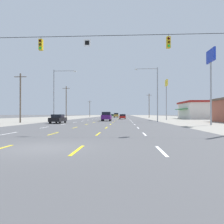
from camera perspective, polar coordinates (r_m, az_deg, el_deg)
The scene contains 20 objects.
ground_plane at distance 75.68m, azimuth 0.36°, elevation -1.68°, with size 572.00×572.00×0.00m, color #4C4C4F.
lot_apron_left at distance 80.77m, azimuth -17.47°, elevation -1.58°, with size 28.00×440.00×0.01m, color gray.
lot_apron_right at distance 78.46m, azimuth 18.73°, elevation -1.61°, with size 28.00×440.00×0.01m, color gray.
lane_markings at distance 114.14m, azimuth 1.31°, elevation -1.28°, with size 10.64×227.60×0.01m.
signal_span_wire at distance 18.76m, azimuth -9.12°, elevation 10.70°, with size 26.64×0.53×9.04m.
sedan_far_left_nearest at distance 36.64m, azimuth -13.95°, elevation -1.71°, with size 1.80×4.50×1.46m.
suv_center_turn_near at distance 47.76m, azimuth -1.44°, elevation -1.12°, with size 1.98×4.90×1.98m.
sedan_inner_right_mid at distance 64.51m, azimuth 2.77°, elevation -1.21°, with size 1.80×4.50×1.46m.
suv_center_turn_midfar at distance 96.21m, azimuth 1.10°, elevation -0.82°, with size 1.98×4.90×1.98m.
sedan_inner_right_far at distance 103.30m, azimuth 3.11°, elevation -0.95°, with size 1.80×4.50×1.46m.
sedan_inner_left_farther at distance 137.42m, azimuth 0.10°, elevation -0.84°, with size 1.80×4.50×1.46m.
storefront_right_row_1 at distance 73.30m, azimuth 22.12°, elevation 0.46°, with size 12.18×15.03×5.41m.
pole_sign_right_row_0 at distance 33.76m, azimuth 24.45°, elevation 10.98°, with size 0.24×2.78×10.50m.
pole_sign_right_row_1 at distance 57.84m, azimuth 14.03°, elevation 5.87°, with size 0.24×2.54×10.31m.
streetlight_left_row_0 at distance 44.57m, azimuth -14.40°, elevation 5.22°, with size 4.58×0.26×10.29m.
streetlight_right_row_0 at distance 42.94m, azimuth 11.24°, elevation 5.58°, with size 4.43×0.26×10.53m.
utility_pole_left_row_0 at distance 42.16m, azimuth -22.86°, elevation 3.66°, with size 2.20×0.26×8.76m.
utility_pole_left_row_1 at distance 66.55m, azimuth -11.90°, elevation 2.57°, with size 2.20×0.26×9.80m.
utility_pole_right_row_2 at distance 88.83m, azimuth 9.68°, elevation 1.76°, with size 2.20×0.26×9.72m.
utility_pole_left_row_3 at distance 114.89m, azimuth -5.84°, elevation 0.95°, with size 2.20×0.26×8.56m.
Camera 1 is at (3.72, -9.57, 1.53)m, focal length 34.94 mm.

